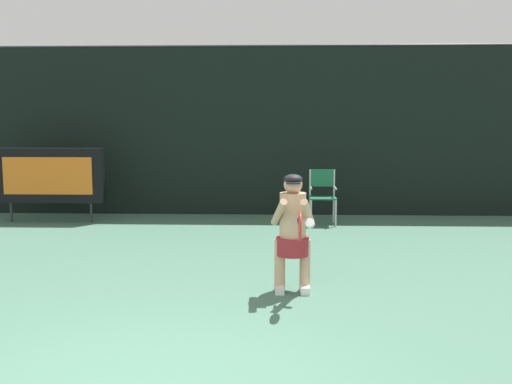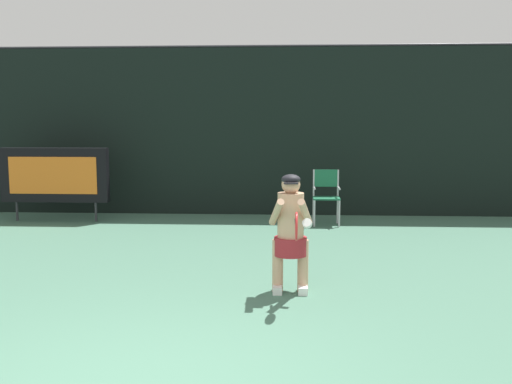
{
  "view_description": "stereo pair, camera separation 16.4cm",
  "coord_description": "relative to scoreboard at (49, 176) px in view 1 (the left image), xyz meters",
  "views": [
    {
      "loc": [
        0.99,
        -3.87,
        2.01
      ],
      "look_at": [
        0.71,
        3.95,
        1.05
      ],
      "focal_mm": 39.85,
      "sensor_mm": 36.0,
      "label": 1
    },
    {
      "loc": [
        1.15,
        -3.86,
        2.01
      ],
      "look_at": [
        0.71,
        3.95,
        1.05
      ],
      "focal_mm": 39.85,
      "sensor_mm": 36.0,
      "label": 2
    }
  ],
  "objects": [
    {
      "name": "backdrop_screen",
      "position": [
        3.57,
        1.13,
        0.86
      ],
      "size": [
        18.0,
        0.12,
        3.66
      ],
      "color": "black",
      "rests_on": "ground"
    },
    {
      "name": "scoreboard",
      "position": [
        0.0,
        0.0,
        0.0
      ],
      "size": [
        2.2,
        0.21,
        1.5
      ],
      "color": "black",
      "rests_on": "ground"
    },
    {
      "name": "water_bottle",
      "position": [
        4.89,
        -0.47,
        -0.82
      ],
      "size": [
        0.07,
        0.07,
        0.27
      ],
      "color": "silver",
      "rests_on": "ground"
    },
    {
      "name": "tennis_racket",
      "position": [
        4.82,
        -5.24,
        -0.04
      ],
      "size": [
        0.03,
        0.6,
        0.31
      ],
      "rotation": [
        0.0,
        0.0,
        0.26
      ],
      "color": "black"
    },
    {
      "name": "umpire_chair",
      "position": [
        5.49,
        -0.07,
        -0.33
      ],
      "size": [
        0.52,
        0.44,
        1.08
      ],
      "color": "#B7B7BC",
      "rests_on": "ground"
    },
    {
      "name": "tennis_player",
      "position": [
        4.77,
        -4.63,
        -0.19
      ],
      "size": [
        0.53,
        0.6,
        1.41
      ],
      "color": "white",
      "rests_on": "ground"
    }
  ]
}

